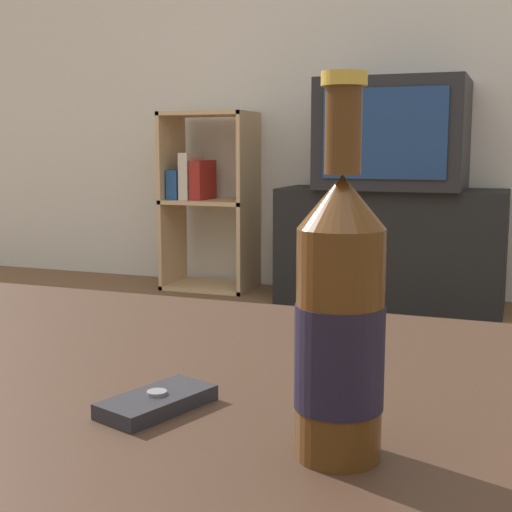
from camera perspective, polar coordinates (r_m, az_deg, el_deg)
back_wall at (r=3.61m, az=15.49°, el=17.52°), size 8.00×0.05×2.60m
coffee_table at (r=0.69m, az=-11.86°, el=-16.63°), size 1.14×0.89×0.50m
tv_stand at (r=3.36m, az=10.71°, el=0.72°), size 1.02×0.39×0.54m
television at (r=3.32m, az=10.95°, el=9.52°), size 0.64×0.49×0.49m
bookshelf at (r=3.68m, az=-4.09°, el=4.83°), size 0.45×0.30×0.90m
beer_bottle at (r=0.53m, az=6.72°, el=-5.24°), size 0.07×0.07×0.28m
cell_phone at (r=0.65m, az=-7.92°, el=-11.47°), size 0.08×0.12×0.02m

